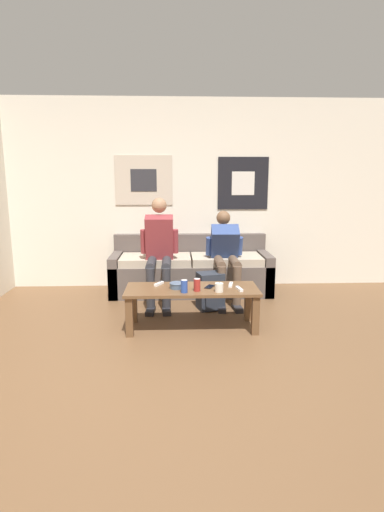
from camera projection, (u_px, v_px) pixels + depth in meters
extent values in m
plane|color=brown|center=(165.00, 392.00, 2.86)|extent=(18.00, 18.00, 0.00)
cube|color=silver|center=(169.00, 195.00, 5.47)|extent=(10.00, 0.05, 2.55)
cube|color=beige|center=(144.00, 180.00, 5.39)|extent=(0.78, 0.01, 0.66)
cube|color=#2D2D33|center=(144.00, 180.00, 5.38)|extent=(0.35, 0.01, 0.30)
cube|color=black|center=(243.00, 183.00, 5.45)|extent=(0.69, 0.01, 0.71)
cube|color=silver|center=(243.00, 183.00, 5.45)|extent=(0.31, 0.01, 0.32)
cube|color=#564C47|center=(190.00, 260.00, 5.57)|extent=(2.08, 0.13, 0.74)
cube|color=#564C47|center=(191.00, 278.00, 5.25)|extent=(2.08, 0.60, 0.41)
cube|color=#564C47|center=(116.00, 275.00, 5.20)|extent=(0.12, 0.60, 0.53)
cube|color=#564C47|center=(265.00, 273.00, 5.28)|extent=(0.12, 0.60, 0.53)
cube|color=#B2A38E|center=(156.00, 260.00, 5.18)|extent=(0.90, 0.56, 0.10)
cube|color=#B2A38E|center=(226.00, 259.00, 5.22)|extent=(0.90, 0.56, 0.10)
cube|color=brown|center=(192.00, 289.00, 4.00)|extent=(1.33, 0.51, 0.03)
cube|color=brown|center=(134.00, 304.00, 4.21)|extent=(0.07, 0.07, 0.39)
cube|color=brown|center=(248.00, 303.00, 4.26)|extent=(0.07, 0.07, 0.39)
cube|color=brown|center=(129.00, 317.00, 3.82)|extent=(0.07, 0.07, 0.39)
cube|color=brown|center=(255.00, 315.00, 3.87)|extent=(0.07, 0.07, 0.39)
cylinder|color=#2D2D33|center=(151.00, 264.00, 4.71)|extent=(0.11, 0.46, 0.11)
cylinder|color=#2D2D33|center=(150.00, 289.00, 4.53)|extent=(0.10, 0.10, 0.48)
cube|color=#232328|center=(151.00, 311.00, 4.51)|extent=(0.11, 0.25, 0.05)
cylinder|color=#2D2D33|center=(166.00, 264.00, 4.72)|extent=(0.11, 0.46, 0.11)
cylinder|color=#2D2D33|center=(166.00, 289.00, 4.54)|extent=(0.10, 0.10, 0.48)
cube|color=#232328|center=(166.00, 311.00, 4.52)|extent=(0.11, 0.25, 0.05)
cube|color=maroon|center=(159.00, 238.00, 4.94)|extent=(0.34, 0.32, 0.57)
sphere|color=#9E7556|center=(159.00, 205.00, 4.94)|extent=(0.19, 0.19, 0.19)
cylinder|color=maroon|center=(144.00, 242.00, 4.94)|extent=(0.08, 0.11, 0.30)
cylinder|color=maroon|center=(175.00, 241.00, 4.95)|extent=(0.08, 0.11, 0.30)
cylinder|color=brown|center=(220.00, 263.00, 4.77)|extent=(0.11, 0.40, 0.11)
cylinder|color=brown|center=(221.00, 287.00, 4.62)|extent=(0.10, 0.10, 0.48)
cube|color=#232328|center=(222.00, 308.00, 4.60)|extent=(0.11, 0.25, 0.05)
cylinder|color=brown|center=(235.00, 263.00, 4.78)|extent=(0.11, 0.40, 0.11)
cylinder|color=brown|center=(237.00, 286.00, 4.63)|extent=(0.10, 0.10, 0.48)
cube|color=#232328|center=(237.00, 308.00, 4.61)|extent=(0.11, 0.25, 0.05)
cube|color=#33477F|center=(225.00, 243.00, 5.03)|extent=(0.35, 0.41, 0.48)
sphere|color=brown|center=(223.00, 218.00, 5.14)|extent=(0.18, 0.18, 0.18)
cylinder|color=#33477F|center=(209.00, 246.00, 5.05)|extent=(0.08, 0.14, 0.25)
cylinder|color=#33477F|center=(239.00, 246.00, 5.07)|extent=(0.08, 0.14, 0.25)
cube|color=#282D38|center=(210.00, 291.00, 4.63)|extent=(0.33, 0.29, 0.43)
cube|color=#282D38|center=(213.00, 301.00, 4.55)|extent=(0.21, 0.13, 0.19)
cylinder|color=#475B75|center=(177.00, 286.00, 3.99)|extent=(0.14, 0.14, 0.06)
torus|color=#475B75|center=(177.00, 283.00, 3.98)|extent=(0.15, 0.15, 0.02)
cylinder|color=silver|center=(219.00, 287.00, 3.86)|extent=(0.08, 0.08, 0.09)
cylinder|color=black|center=(219.00, 283.00, 3.85)|extent=(0.00, 0.00, 0.01)
cylinder|color=#28479E|center=(184.00, 286.00, 3.83)|extent=(0.07, 0.07, 0.12)
cylinder|color=silver|center=(184.00, 280.00, 3.82)|extent=(0.06, 0.06, 0.00)
cylinder|color=maroon|center=(197.00, 285.00, 3.88)|extent=(0.07, 0.07, 0.12)
cylinder|color=silver|center=(197.00, 279.00, 3.87)|extent=(0.06, 0.06, 0.00)
cube|color=white|center=(231.00, 285.00, 4.08)|extent=(0.07, 0.15, 0.02)
cylinder|color=#333842|center=(231.00, 282.00, 4.11)|extent=(0.01, 0.01, 0.00)
cube|color=white|center=(159.00, 284.00, 4.11)|extent=(0.10, 0.14, 0.02)
cylinder|color=#333842|center=(161.00, 282.00, 4.14)|extent=(0.01, 0.01, 0.00)
cube|color=white|center=(239.00, 289.00, 3.93)|extent=(0.06, 0.15, 0.02)
cylinder|color=#333842|center=(238.00, 287.00, 3.96)|extent=(0.01, 0.01, 0.00)
cube|color=black|center=(210.00, 287.00, 4.03)|extent=(0.12, 0.15, 0.01)
cube|color=black|center=(210.00, 286.00, 4.03)|extent=(0.11, 0.14, 0.00)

